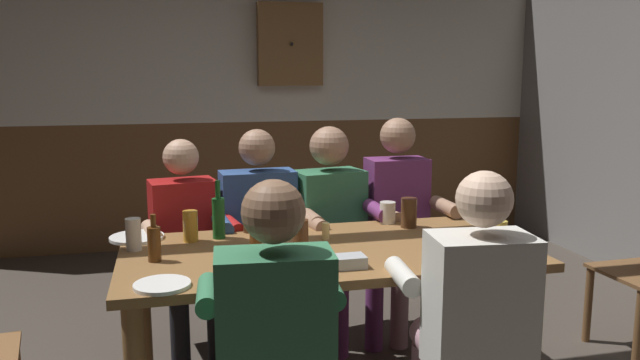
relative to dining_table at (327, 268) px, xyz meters
The scene contains 26 objects.
back_wall_upper 3.09m from the dining_table, 90.00° to the left, with size 5.31×0.12×1.48m, color beige.
back_wall_wainscot 2.85m from the dining_table, 90.00° to the left, with size 5.31×0.12×1.09m, color brown.
dining_table is the anchor object (origin of this frame).
person_0 0.92m from the dining_table, 131.74° to the left, with size 0.53×0.56×1.17m.
person_1 0.72m from the dining_table, 106.47° to the left, with size 0.57×0.51×1.21m.
person_2 0.72m from the dining_table, 72.14° to the left, with size 0.57×0.59×1.22m.
person_3 0.93m from the dining_table, 47.69° to the left, with size 0.49×0.49×1.26m.
person_4 0.77m from the dining_table, 118.02° to the right, with size 0.55×0.53×1.19m.
person_5 0.79m from the dining_table, 61.45° to the right, with size 0.53×0.56×1.19m.
table_candle 0.21m from the dining_table, 77.14° to the left, with size 0.04×0.04×0.08m, color #F9E08C.
condiment_caddy 0.32m from the dining_table, 86.61° to the right, with size 0.14×0.10×0.05m, color #B2B7BC.
plate_0 0.94m from the dining_table, 156.03° to the left, with size 0.26×0.26×0.01m, color white.
plate_1 0.82m from the dining_table, 153.99° to the right, with size 0.21×0.21×0.01m, color white.
bottle_0 0.38m from the dining_table, behind, with size 0.05×0.05×0.29m.
bottle_1 0.59m from the dining_table, 147.24° to the left, with size 0.06×0.06×0.29m.
bottle_2 0.78m from the dining_table, behind, with size 0.06×0.06×0.21m.
pint_glass_0 0.41m from the dining_table, 137.41° to the right, with size 0.07×0.07×0.14m, color #4C2D19.
pint_glass_1 0.44m from the dining_table, 118.78° to the left, with size 0.07×0.07×0.11m, color #E5C64C.
pint_glass_2 0.61m from the dining_table, 28.81° to the left, with size 0.08×0.08×0.15m, color #4C2D19.
pint_glass_3 0.68m from the dining_table, 155.50° to the left, with size 0.07×0.07×0.15m, color gold.
pint_glass_4 0.21m from the dining_table, 168.61° to the right, with size 0.07×0.07×0.15m, color #4C2D19.
pint_glass_5 0.80m from the dining_table, 17.00° to the right, with size 0.06×0.06×0.14m, color #E5C64C.
pint_glass_6 0.61m from the dining_table, 42.14° to the left, with size 0.08×0.08×0.11m, color white.
pint_glass_7 0.89m from the dining_table, 168.13° to the left, with size 0.07×0.07×0.15m, color white.
pint_glass_8 0.51m from the dining_table, 128.31° to the left, with size 0.07×0.07×0.11m, color #4C2D19.
wall_dart_cabinet 2.96m from the dining_table, 82.34° to the left, with size 0.56×0.15×0.70m.
Camera 1 is at (-0.69, -2.63, 1.52)m, focal length 35.08 mm.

